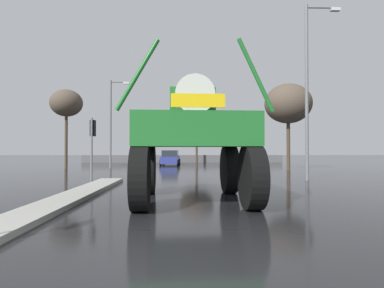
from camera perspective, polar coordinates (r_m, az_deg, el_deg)
ground_plane at (r=22.59m, az=-2.03°, el=-5.13°), size 120.00×120.00×0.00m
median_island at (r=11.66m, az=-20.54°, el=-8.78°), size 1.12×11.82×0.15m
oversize_sprayer at (r=10.50m, az=0.10°, el=1.10°), size 4.35×5.39×4.74m
sedan_ahead at (r=33.16m, az=-3.87°, el=-2.51°), size 2.02×4.17×1.52m
traffic_signal_near_left at (r=17.41m, az=-17.27°, el=1.49°), size 0.24×0.54×3.28m
traffic_signal_near_right at (r=16.98m, az=8.49°, el=1.73°), size 0.24×0.54×3.37m
traffic_signal_far_left at (r=35.96m, az=-9.74°, el=0.87°), size 0.24×0.55×3.77m
streetlight_near_right at (r=18.56m, az=20.09°, el=10.06°), size 1.91×0.24×9.44m
streetlight_far_left at (r=28.80m, az=-14.04°, el=4.30°), size 1.70×0.24×7.66m
bare_tree_left at (r=29.60m, az=-21.45°, el=6.70°), size 2.72×2.72×6.75m
bare_tree_right at (r=26.68m, az=16.74°, el=6.85°), size 3.69×3.69×6.83m
bare_tree_far_center at (r=37.87m, az=0.82°, el=4.13°), size 4.05×4.05×6.70m
roadside_barrier at (r=39.20m, az=-1.69°, el=-2.64°), size 24.52×0.24×0.90m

